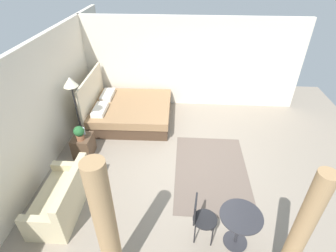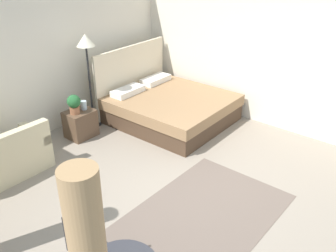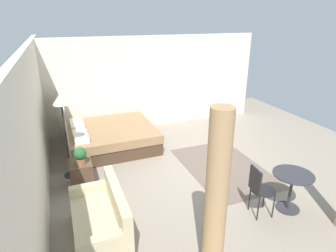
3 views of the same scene
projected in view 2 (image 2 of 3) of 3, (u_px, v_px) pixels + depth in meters
The scene contains 11 objects.
ground_plane at pixel (184, 192), 5.47m from camera, with size 8.81×9.50×0.02m, color gray.
wall_back at pixel (44, 62), 6.70m from camera, with size 8.81×0.12×2.71m, color silver.
wall_right at pixel (281, 59), 6.84m from camera, with size 0.12×6.50×2.71m, color silver.
area_rug at pixel (201, 217), 4.97m from camera, with size 2.50×1.63×0.01m, color #66564C.
bed at pixel (168, 106), 7.50m from camera, with size 2.06×2.26×1.38m.
couch at pixel (1, 162), 5.66m from camera, with size 1.45×0.75×0.84m.
nightstand at pixel (81, 124), 6.89m from camera, with size 0.52×0.43×0.51m.
potted_plant at pixel (74, 103), 6.61m from camera, with size 0.24×0.24×0.36m.
vase at pixel (84, 105), 6.82m from camera, with size 0.11×0.11×0.16m.
floor_lamp at pixel (86, 49), 6.73m from camera, with size 0.34×0.34×1.83m.
cafe_chair_near_window at pixel (85, 242), 3.80m from camera, with size 0.46×0.46×0.92m.
Camera 2 is at (-3.55, -2.64, 3.35)m, focal length 39.40 mm.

